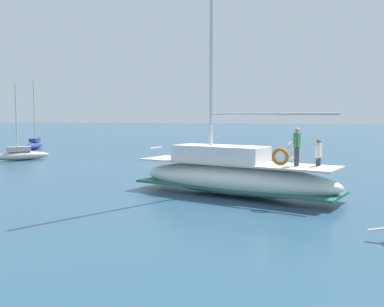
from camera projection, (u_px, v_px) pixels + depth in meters
ground_plane at (241, 189)px, 20.49m from camera, size 400.00×400.00×0.00m
main_sailboat at (232, 174)px, 19.04m from camera, size 4.47×9.89×14.07m
moored_sloop_near at (21, 154)px, 34.23m from camera, size 4.22×3.26×6.20m
moored_cutter_left at (34, 144)px, 46.17m from camera, size 4.72×2.98×7.58m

